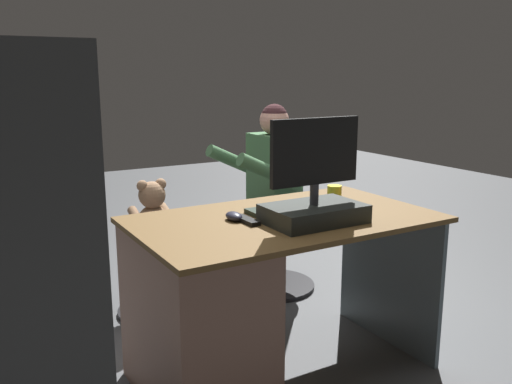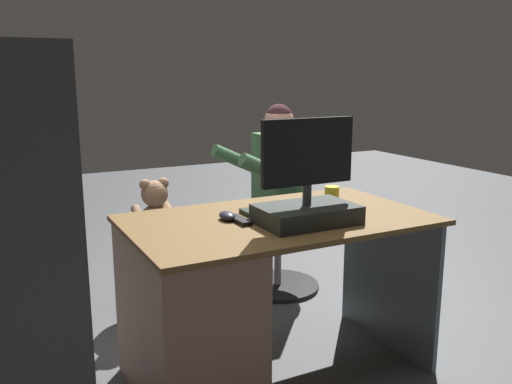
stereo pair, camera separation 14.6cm
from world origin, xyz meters
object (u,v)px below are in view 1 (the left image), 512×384
keyboard (293,208)px  cup (334,195)px  teddy_bear (152,211)px  desk (215,308)px  office_chair_teddy (155,268)px  visitor_chair (273,251)px  monitor (314,196)px  computer_mouse (234,216)px  person (262,186)px  tv_remote (247,220)px

keyboard → cup: size_ratio=4.59×
cup → teddy_bear: (0.58, -0.82, -0.18)m
desk → keyboard: keyboard is taller
office_chair_teddy → teddy_bear: size_ratio=1.35×
visitor_chair → monitor: bearing=66.4°
teddy_bear → keyboard: bearing=114.1°
monitor → computer_mouse: (0.27, -0.19, -0.09)m
teddy_bear → person: size_ratio=0.29×
teddy_bear → visitor_chair: 0.84m
desk → office_chair_teddy: 0.89m
desk → computer_mouse: size_ratio=13.22×
computer_mouse → cup: (-0.53, -0.01, 0.03)m
keyboard → person: 0.85m
keyboard → tv_remote: size_ratio=2.80×
cup → keyboard: bearing=-3.0°
tv_remote → teddy_bear: 0.90m
tv_remote → visitor_chair: (-0.67, -0.86, -0.49)m
visitor_chair → desk: bearing=46.4°
desk → monitor: (-0.39, 0.13, 0.45)m
desk → monitor: bearing=161.6°
keyboard → teddy_bear: size_ratio=1.30×
desk → teddy_bear: bearing=-94.0°
teddy_bear → tv_remote: bearing=95.8°
keyboard → visitor_chair: (-0.40, -0.79, -0.49)m
monitor → teddy_bear: 1.10m
office_chair_teddy → computer_mouse: bearing=94.1°
tv_remote → office_chair_teddy: 0.99m
desk → computer_mouse: 0.38m
desk → visitor_chair: size_ratio=2.47×
visitor_chair → computer_mouse: bearing=48.9°
person → visitor_chair: bearing=178.8°
cup → visitor_chair: size_ratio=0.18×
office_chair_teddy → person: person is taller
keyboard → office_chair_teddy: size_ratio=0.96×
teddy_bear → monitor: bearing=107.7°
computer_mouse → office_chair_teddy: (0.06, -0.82, -0.47)m
monitor → office_chair_teddy: 1.20m
monitor → teddy_bear: monitor is taller
computer_mouse → office_chair_teddy: 0.95m
keyboard → cup: 0.22m
monitor → desk: bearing=-18.4°
cup → computer_mouse: bearing=0.6°
computer_mouse → visitor_chair: computer_mouse is taller
monitor → computer_mouse: size_ratio=4.42×
teddy_bear → office_chair_teddy: bearing=90.0°
cup → person: bearing=-96.6°
teddy_bear → visitor_chair: teddy_bear is taller
cup → office_chair_teddy: bearing=-54.3°
cup → office_chair_teddy: 1.12m
keyboard → teddy_bear: 0.90m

